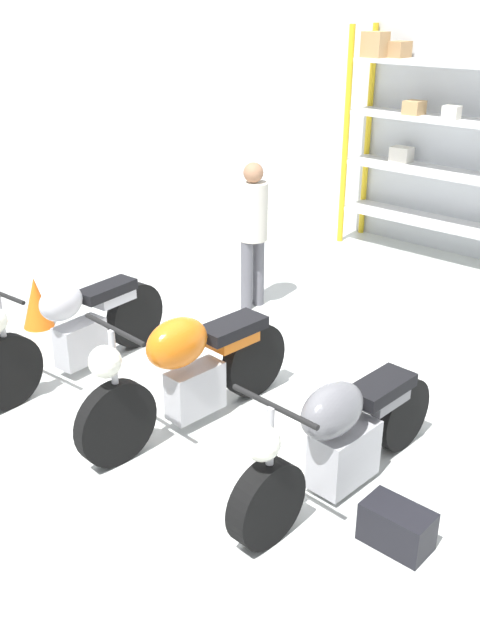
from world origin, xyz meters
TOP-DOWN VIEW (x-y plane):
  - ground_plane at (0.00, 0.00)m, footprint 30.00×30.00m
  - shelving_rack at (-0.29, 4.85)m, footprint 3.36×0.63m
  - motorcycle_silver at (-1.35, -0.36)m, footprint 0.61×2.15m
  - motorcycle_orange at (0.06, -0.29)m, footprint 0.69×2.12m
  - motorcycle_grey at (1.44, -0.16)m, footprint 0.67×2.11m
  - person_browsing at (-1.20, 1.93)m, footprint 0.35×0.35m
  - toolbox at (2.04, -0.37)m, footprint 0.44×0.26m
  - traffic_cone at (-2.52, -0.02)m, footprint 0.32×0.32m

SIDE VIEW (x-z plane):
  - ground_plane at x=0.00m, z-range 0.00..0.00m
  - toolbox at x=2.04m, z-range 0.00..0.28m
  - traffic_cone at x=-2.52m, z-range 0.00..0.55m
  - motorcycle_grey at x=1.44m, z-range -0.06..0.94m
  - motorcycle_silver at x=-1.35m, z-range -0.06..0.98m
  - motorcycle_orange at x=0.06m, z-range -0.03..1.07m
  - person_browsing at x=-1.20m, z-range 0.14..1.77m
  - shelving_rack at x=-0.29m, z-range 0.13..3.03m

